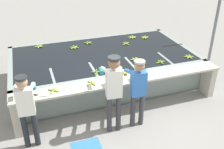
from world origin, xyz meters
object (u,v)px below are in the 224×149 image
banana_bunch_ledge_2 (54,90)px  support_post_right (217,17)px  banana_bunch_floating_4 (74,47)px  banana_bunch_floating_8 (88,43)px  worker_2 (138,87)px  banana_bunch_ledge_0 (92,83)px  banana_bunch_floating_3 (97,72)px  banana_bunch_floating_7 (189,57)px  banana_bunch_floating_2 (132,37)px  knife_0 (38,95)px  banana_bunch_floating_0 (135,60)px  banana_bunch_floating_1 (126,44)px  banana_bunch_floating_5 (145,37)px  banana_bunch_ledge_1 (135,78)px  banana_bunch_floating_9 (39,46)px  worker_1 (114,87)px  banana_bunch_floating_6 (160,62)px  worker_0 (26,105)px

banana_bunch_ledge_2 → support_post_right: 5.41m
banana_bunch_floating_4 → banana_bunch_floating_8: (0.48, 0.22, 0.00)m
worker_2 → banana_bunch_ledge_0: (-0.84, 0.63, -0.08)m
banana_bunch_floating_3 → banana_bunch_ledge_0: 0.55m
banana_bunch_floating_7 → support_post_right: (1.45, 0.87, 0.72)m
banana_bunch_floating_2 → banana_bunch_floating_8: size_ratio=1.02×
banana_bunch_ledge_0 → knife_0: banana_bunch_ledge_0 is taller
banana_bunch_floating_0 → banana_bunch_floating_7: bearing=-11.9°
banana_bunch_floating_1 → banana_bunch_floating_2: same height
banana_bunch_floating_4 → support_post_right: size_ratio=0.09×
banana_bunch_ledge_0 → support_post_right: support_post_right is taller
banana_bunch_floating_0 → banana_bunch_floating_2: 1.71m
worker_2 → banana_bunch_floating_5: (1.54, 2.92, -0.08)m
banana_bunch_floating_3 → banana_bunch_ledge_1: banana_bunch_ledge_1 is taller
worker_2 → banana_bunch_floating_0: 1.57m
banana_bunch_floating_2 → banana_bunch_floating_9: 2.93m
worker_1 → banana_bunch_floating_1: (1.32, 2.63, -0.21)m
banana_bunch_floating_9 → support_post_right: (5.24, -1.22, 0.72)m
banana_bunch_floating_4 → knife_0: (-1.23, -2.31, -0.01)m
worker_1 → knife_0: bearing=160.1°
banana_bunch_floating_6 → banana_bunch_floating_9: 3.60m
banana_bunch_ledge_1 → support_post_right: (3.30, 1.49, 0.72)m
banana_bunch_floating_7 → banana_bunch_floating_8: 3.01m
banana_bunch_floating_2 → banana_bunch_floating_6: bearing=-90.6°
worker_0 → banana_bunch_ledge_0: bearing=21.0°
banana_bunch_floating_5 → support_post_right: (1.93, -0.89, 0.72)m
banana_bunch_floating_0 → worker_2: bearing=-111.7°
banana_bunch_floating_2 → banana_bunch_ledge_2: (-2.85, -2.48, 0.00)m
banana_bunch_ledge_1 → banana_bunch_ledge_2: same height
banana_bunch_floating_3 → banana_bunch_floating_8: bearing=81.7°
banana_bunch_floating_2 → banana_bunch_floating_9: size_ratio=1.01×
banana_bunch_floating_7 → banana_bunch_ledge_2: banana_bunch_ledge_2 is taller
worker_1 → banana_bunch_floating_8: worker_1 is taller
banana_bunch_floating_7 → banana_bunch_ledge_1: 1.95m
banana_bunch_ledge_1 → banana_bunch_floating_8: bearing=100.9°
worker_1 → banana_bunch_floating_0: worker_1 is taller
banana_bunch_floating_4 → banana_bunch_floating_8: same height
banana_bunch_floating_6 → banana_bunch_floating_9: bearing=143.6°
worker_0 → banana_bunch_floating_8: (1.96, 2.97, -0.08)m
worker_0 → banana_bunch_floating_9: (0.51, 3.16, -0.08)m
banana_bunch_ledge_1 → banana_bunch_floating_4: bearing=112.8°
banana_bunch_floating_6 → knife_0: banana_bunch_floating_6 is taller
worker_0 → banana_bunch_floating_0: size_ratio=5.69×
banana_bunch_floating_2 → banana_bunch_ledge_2: 3.78m
worker_0 → banana_bunch_floating_8: worker_0 is taller
worker_0 → banana_bunch_floating_7: (4.30, 1.07, -0.08)m
banana_bunch_floating_9 → banana_bunch_ledge_1: bearing=-54.4°
banana_bunch_floating_3 → banana_bunch_floating_4: (-0.20, 1.71, -0.00)m
banana_bunch_floating_6 → banana_bunch_floating_0: bearing=147.8°
worker_2 → banana_bunch_floating_5: size_ratio=5.70×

